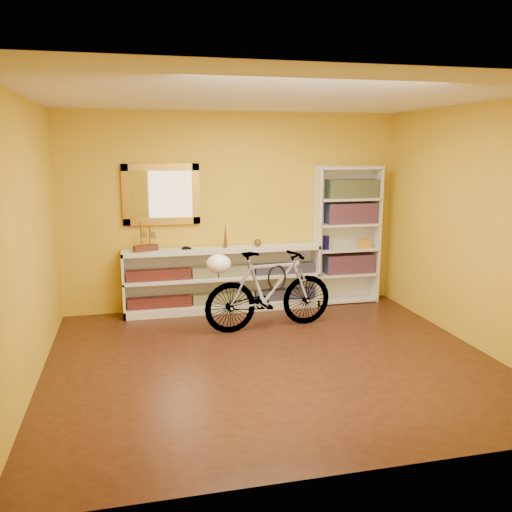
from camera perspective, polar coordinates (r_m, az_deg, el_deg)
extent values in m
cube|color=black|center=(5.57, 1.67, -11.09)|extent=(4.50, 4.00, 0.01)
cube|color=silver|center=(5.17, 1.85, 16.74)|extent=(4.50, 4.00, 0.01)
cube|color=gold|center=(7.15, -2.39, 4.76)|extent=(4.50, 0.01, 2.60)
cube|color=gold|center=(5.12, -23.43, 1.20)|extent=(0.01, 4.00, 2.60)
cube|color=gold|center=(6.18, 22.43, 2.88)|extent=(0.01, 4.00, 2.60)
cube|color=olive|center=(6.97, -10.09, 6.50)|extent=(0.98, 0.06, 0.78)
cube|color=silver|center=(7.54, 4.45, -3.04)|extent=(0.09, 0.02, 0.09)
cube|color=black|center=(7.13, -3.48, -4.53)|extent=(2.50, 0.13, 0.14)
cube|color=#1B547A|center=(7.04, -3.52, -1.67)|extent=(2.50, 0.13, 0.14)
imported|color=black|center=(6.93, -7.43, 0.72)|extent=(0.00, 0.00, 0.00)
cone|color=brown|center=(6.97, -3.30, 2.22)|extent=(0.06, 0.06, 0.33)
sphere|color=brown|center=(7.08, 0.18, 1.43)|extent=(0.10, 0.10, 0.10)
cube|color=maroon|center=(7.58, 9.92, -0.80)|extent=(0.70, 0.22, 0.26)
cube|color=maroon|center=(7.47, 10.11, 4.53)|extent=(0.70, 0.22, 0.28)
cube|color=navy|center=(7.43, 10.20, 7.10)|extent=(0.70, 0.22, 0.25)
cylinder|color=navy|center=(7.37, 7.50, 1.43)|extent=(0.09, 0.09, 0.19)
cube|color=maroon|center=(7.37, 8.30, 6.77)|extent=(0.15, 0.15, 0.16)
cube|color=gold|center=(7.57, 11.51, 1.30)|extent=(0.16, 0.11, 0.13)
imported|color=silver|center=(6.35, 1.44, -3.64)|extent=(0.61, 1.66, 0.95)
ellipsoid|color=white|center=(6.07, -4.02, -0.84)|extent=(0.29, 0.27, 0.22)
torus|color=black|center=(6.34, 2.25, -2.32)|extent=(0.23, 0.02, 0.23)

